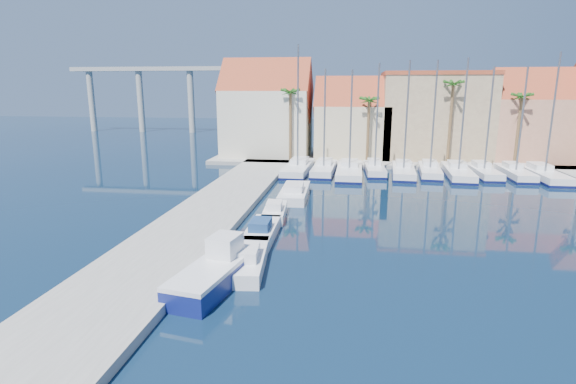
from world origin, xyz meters
The scene contains 27 objects.
ground centered at (0.00, 0.00, 0.00)m, with size 260.00×260.00×0.00m, color #081A31.
quay_west centered at (-9.00, 13.50, 0.25)m, with size 6.00×77.00×0.50m, color gray.
shore_north centered at (10.00, 48.00, 0.25)m, with size 54.00×16.00×0.50m, color gray.
fishing_boat centered at (-4.66, 4.45, 0.77)m, with size 3.35×6.89×2.31m.
motorboat_west_0 centered at (-3.61, 6.91, 0.51)m, with size 2.63×6.44×1.40m.
motorboat_west_1 centered at (-3.80, 12.06, 0.51)m, with size 1.98×5.80×1.40m.
motorboat_west_2 centered at (-3.75, 16.97, 0.51)m, with size 1.99×5.15×1.40m.
motorboat_west_3 centered at (-3.09, 23.79, 0.51)m, with size 2.57×7.51×1.40m.
sailboat_0 centered at (-4.23, 36.23, 0.61)m, with size 3.13×10.54×14.64m.
sailboat_1 centered at (-1.15, 36.16, 0.59)m, with size 2.73×9.25×12.00m.
sailboat_2 centered at (1.83, 35.38, 0.57)m, with size 2.95×10.87×11.88m.
sailboat_3 centered at (4.76, 36.91, 0.63)m, with size 2.47×8.16×12.63m.
sailboat_4 centered at (8.01, 36.15, 0.60)m, with size 3.11×9.51×12.84m.
sailboat_5 centered at (11.06, 36.80, 0.62)m, with size 3.05×8.87×12.90m.
sailboat_6 centered at (14.05, 36.22, 0.59)m, with size 3.23×10.15×13.05m.
sailboat_7 centered at (16.96, 36.91, 0.61)m, with size 2.52×8.61×12.18m.
sailboat_8 centered at (20.27, 36.63, 0.61)m, with size 2.32×8.55×12.10m.
sailboat_9 centered at (23.10, 36.20, 0.60)m, with size 2.86×10.17×13.56m.
building_0 centered at (-10.00, 47.00, 6.52)m, with size 12.30×9.00×13.50m.
building_1 centered at (2.00, 47.00, 5.30)m, with size 10.30×8.00×11.00m.
building_2 centered at (13.00, 48.00, 6.26)m, with size 14.20×10.20×11.50m.
building_3 centered at (25.00, 47.00, 5.86)m, with size 10.30×8.00×12.00m.
palm_0 centered at (-6.00, 42.00, 9.08)m, with size 2.60×2.60×10.15m.
palm_1 centered at (4.00, 42.00, 8.14)m, with size 2.60×2.60×9.15m.
palm_2 centered at (14.00, 42.00, 10.02)m, with size 2.60×2.60×11.15m.
palm_3 centered at (22.00, 42.00, 8.61)m, with size 2.60×2.60×9.65m.
viaduct centered at (-39.07, 82.00, 10.25)m, with size 48.00×2.20×14.45m.
Camera 1 is at (2.06, -16.29, 9.92)m, focal length 28.00 mm.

